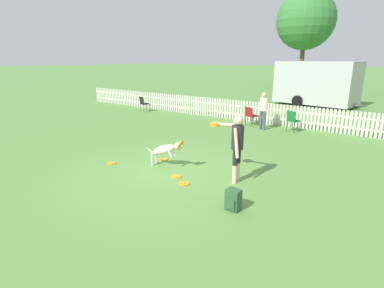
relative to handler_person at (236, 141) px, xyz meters
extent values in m
plane|color=#5B8C42|center=(-1.63, -0.48, -1.01)|extent=(240.00, 240.00, 0.00)
cylinder|color=beige|center=(0.06, -0.11, -0.79)|extent=(0.11, 0.11, 0.45)
cylinder|color=black|center=(0.06, -0.11, -0.38)|extent=(0.12, 0.12, 0.37)
cylinder|color=beige|center=(0.04, 0.09, -0.79)|extent=(0.11, 0.11, 0.45)
cylinder|color=black|center=(0.04, 0.09, -0.38)|extent=(0.12, 0.12, 0.37)
cylinder|color=#26262D|center=(0.05, -0.01, 0.09)|extent=(0.31, 0.31, 0.56)
sphere|color=beige|center=(0.05, -0.01, 0.49)|extent=(0.23, 0.23, 0.23)
cylinder|color=beige|center=(0.13, -0.20, 0.01)|extent=(0.21, 0.16, 0.69)
cylinder|color=beige|center=(-0.31, 0.16, 0.31)|extent=(0.69, 0.09, 0.14)
cylinder|color=orange|center=(-0.65, 0.15, 0.26)|extent=(0.26, 0.26, 0.02)
cylinder|color=orange|center=(-0.65, 0.15, 0.28)|extent=(0.26, 0.26, 0.02)
cylinder|color=orange|center=(-0.65, 0.15, 0.31)|extent=(0.26, 0.26, 0.02)
ellipsoid|color=beige|center=(-2.02, -0.27, -0.53)|extent=(0.79, 0.36, 0.48)
ellipsoid|color=white|center=(-2.02, -0.27, -0.57)|extent=(0.42, 0.20, 0.23)
sphere|color=beige|center=(-1.59, -0.21, -0.36)|extent=(0.18, 0.18, 0.18)
cone|color=beige|center=(-1.50, -0.20, -0.33)|extent=(0.17, 0.12, 0.14)
cylinder|color=orange|center=(-1.50, -0.20, -0.33)|extent=(0.15, 0.27, 0.25)
cone|color=beige|center=(-1.62, -0.16, -0.29)|extent=(0.05, 0.05, 0.08)
cone|color=beige|center=(-1.61, -0.27, -0.29)|extent=(0.05, 0.05, 0.08)
cylinder|color=white|center=(-2.37, -0.22, -0.83)|extent=(0.06, 0.06, 0.36)
cylinder|color=white|center=(-2.35, -0.40, -0.83)|extent=(0.06, 0.06, 0.36)
cylinder|color=white|center=(-1.80, -0.15, -0.54)|extent=(0.17, 0.07, 0.28)
cylinder|color=white|center=(-1.78, -0.32, -0.54)|extent=(0.17, 0.07, 0.28)
cone|color=beige|center=(-2.51, -0.33, -0.61)|extent=(0.35, 0.10, 0.23)
cylinder|color=orange|center=(-0.86, -0.88, -1.00)|extent=(0.26, 0.26, 0.02)
cylinder|color=orange|center=(-2.43, 0.15, -1.00)|extent=(0.26, 0.26, 0.02)
cylinder|color=orange|center=(-1.28, -0.65, -1.00)|extent=(0.26, 0.26, 0.02)
cylinder|color=orange|center=(-3.39, -0.98, -1.00)|extent=(0.26, 0.26, 0.02)
cube|color=#2D5633|center=(0.68, -1.29, -0.80)|extent=(0.27, 0.22, 0.43)
cube|color=#2D5633|center=(0.68, -1.42, -0.84)|extent=(0.19, 0.04, 0.21)
cube|color=beige|center=(-1.63, 6.69, -0.73)|extent=(25.55, 0.04, 0.06)
cube|color=beige|center=(-1.63, 6.69, -0.33)|extent=(25.55, 0.04, 0.06)
cube|color=beige|center=(-14.33, 6.69, -0.54)|extent=(0.09, 0.02, 0.95)
cube|color=beige|center=(-14.18, 6.69, -0.54)|extent=(0.09, 0.02, 0.95)
cube|color=beige|center=(-14.04, 6.69, -0.54)|extent=(0.09, 0.02, 0.95)
cube|color=beige|center=(-13.89, 6.69, -0.54)|extent=(0.09, 0.02, 0.95)
cube|color=beige|center=(-13.74, 6.69, -0.54)|extent=(0.09, 0.02, 0.95)
cube|color=beige|center=(-13.60, 6.69, -0.54)|extent=(0.09, 0.02, 0.95)
cube|color=beige|center=(-13.45, 6.69, -0.54)|extent=(0.09, 0.02, 0.95)
cube|color=beige|center=(-13.30, 6.69, -0.54)|extent=(0.09, 0.02, 0.95)
cube|color=beige|center=(-13.16, 6.69, -0.54)|extent=(0.09, 0.02, 0.95)
cube|color=beige|center=(-13.01, 6.69, -0.54)|extent=(0.09, 0.02, 0.95)
cube|color=beige|center=(-12.86, 6.69, -0.54)|extent=(0.09, 0.02, 0.95)
cube|color=beige|center=(-12.72, 6.69, -0.54)|extent=(0.09, 0.02, 0.95)
cube|color=beige|center=(-12.57, 6.69, -0.54)|extent=(0.09, 0.02, 0.95)
cube|color=beige|center=(-12.42, 6.69, -0.54)|extent=(0.09, 0.02, 0.95)
cube|color=beige|center=(-12.28, 6.69, -0.54)|extent=(0.09, 0.02, 0.95)
cube|color=beige|center=(-12.13, 6.69, -0.54)|extent=(0.09, 0.02, 0.95)
cube|color=beige|center=(-11.98, 6.69, -0.54)|extent=(0.09, 0.02, 0.95)
cube|color=beige|center=(-11.84, 6.69, -0.54)|extent=(0.09, 0.02, 0.95)
cube|color=beige|center=(-11.69, 6.69, -0.54)|extent=(0.09, 0.02, 0.95)
cube|color=beige|center=(-11.54, 6.69, -0.54)|extent=(0.09, 0.02, 0.95)
cube|color=beige|center=(-11.39, 6.69, -0.54)|extent=(0.09, 0.02, 0.95)
cube|color=beige|center=(-11.25, 6.69, -0.54)|extent=(0.09, 0.02, 0.95)
cube|color=beige|center=(-11.10, 6.69, -0.54)|extent=(0.09, 0.02, 0.95)
cube|color=beige|center=(-10.95, 6.69, -0.54)|extent=(0.09, 0.02, 0.95)
cube|color=beige|center=(-10.81, 6.69, -0.54)|extent=(0.09, 0.02, 0.95)
cube|color=beige|center=(-10.66, 6.69, -0.54)|extent=(0.09, 0.02, 0.95)
cube|color=beige|center=(-10.51, 6.69, -0.54)|extent=(0.09, 0.02, 0.95)
cube|color=beige|center=(-10.37, 6.69, -0.54)|extent=(0.09, 0.02, 0.95)
cube|color=beige|center=(-10.22, 6.69, -0.54)|extent=(0.09, 0.02, 0.95)
cube|color=beige|center=(-10.07, 6.69, -0.54)|extent=(0.09, 0.02, 0.95)
cube|color=beige|center=(-9.93, 6.69, -0.54)|extent=(0.09, 0.02, 0.95)
cube|color=beige|center=(-9.78, 6.69, -0.54)|extent=(0.09, 0.02, 0.95)
cube|color=beige|center=(-9.63, 6.69, -0.54)|extent=(0.09, 0.02, 0.95)
cube|color=beige|center=(-9.49, 6.69, -0.54)|extent=(0.09, 0.02, 0.95)
cube|color=beige|center=(-9.34, 6.69, -0.54)|extent=(0.09, 0.02, 0.95)
cube|color=beige|center=(-9.19, 6.69, -0.54)|extent=(0.09, 0.02, 0.95)
cube|color=beige|center=(-9.05, 6.69, -0.54)|extent=(0.09, 0.02, 0.95)
cube|color=beige|center=(-8.90, 6.69, -0.54)|extent=(0.09, 0.02, 0.95)
cube|color=beige|center=(-8.75, 6.69, -0.54)|extent=(0.09, 0.02, 0.95)
cube|color=beige|center=(-8.60, 6.69, -0.54)|extent=(0.09, 0.02, 0.95)
cube|color=beige|center=(-8.46, 6.69, -0.54)|extent=(0.09, 0.02, 0.95)
cube|color=beige|center=(-8.31, 6.69, -0.54)|extent=(0.09, 0.02, 0.95)
cube|color=beige|center=(-8.16, 6.69, -0.54)|extent=(0.09, 0.02, 0.95)
cube|color=beige|center=(-8.02, 6.69, -0.54)|extent=(0.09, 0.02, 0.95)
cube|color=beige|center=(-7.87, 6.69, -0.54)|extent=(0.09, 0.02, 0.95)
cube|color=beige|center=(-7.72, 6.69, -0.54)|extent=(0.09, 0.02, 0.95)
cube|color=beige|center=(-7.58, 6.69, -0.54)|extent=(0.09, 0.02, 0.95)
cube|color=beige|center=(-7.43, 6.69, -0.54)|extent=(0.09, 0.02, 0.95)
cube|color=beige|center=(-7.28, 6.69, -0.54)|extent=(0.09, 0.02, 0.95)
cube|color=beige|center=(-7.14, 6.69, -0.54)|extent=(0.09, 0.02, 0.95)
cube|color=beige|center=(-6.99, 6.69, -0.54)|extent=(0.09, 0.02, 0.95)
cube|color=beige|center=(-6.84, 6.69, -0.54)|extent=(0.09, 0.02, 0.95)
cube|color=beige|center=(-6.70, 6.69, -0.54)|extent=(0.09, 0.02, 0.95)
cube|color=beige|center=(-6.55, 6.69, -0.54)|extent=(0.09, 0.02, 0.95)
cube|color=beige|center=(-6.40, 6.69, -0.54)|extent=(0.09, 0.02, 0.95)
cube|color=beige|center=(-6.26, 6.69, -0.54)|extent=(0.09, 0.02, 0.95)
cube|color=beige|center=(-6.11, 6.69, -0.54)|extent=(0.09, 0.02, 0.95)
cube|color=beige|center=(-5.96, 6.69, -0.54)|extent=(0.09, 0.02, 0.95)
cube|color=beige|center=(-5.82, 6.69, -0.54)|extent=(0.09, 0.02, 0.95)
cube|color=beige|center=(-5.67, 6.69, -0.54)|extent=(0.09, 0.02, 0.95)
cube|color=beige|center=(-5.52, 6.69, -0.54)|extent=(0.09, 0.02, 0.95)
cube|color=beige|center=(-5.37, 6.69, -0.54)|extent=(0.09, 0.02, 0.95)
cube|color=beige|center=(-5.23, 6.69, -0.54)|extent=(0.09, 0.02, 0.95)
cube|color=beige|center=(-5.08, 6.69, -0.54)|extent=(0.09, 0.02, 0.95)
cube|color=beige|center=(-4.93, 6.69, -0.54)|extent=(0.09, 0.02, 0.95)
cube|color=beige|center=(-4.79, 6.69, -0.54)|extent=(0.09, 0.02, 0.95)
cube|color=beige|center=(-4.64, 6.69, -0.54)|extent=(0.09, 0.02, 0.95)
cube|color=beige|center=(-4.49, 6.69, -0.54)|extent=(0.09, 0.02, 0.95)
cube|color=beige|center=(-4.35, 6.69, -0.54)|extent=(0.09, 0.02, 0.95)
cube|color=beige|center=(-4.20, 6.69, -0.54)|extent=(0.09, 0.02, 0.95)
cube|color=beige|center=(-4.05, 6.69, -0.54)|extent=(0.09, 0.02, 0.95)
cube|color=beige|center=(-3.91, 6.69, -0.54)|extent=(0.09, 0.02, 0.95)
cube|color=beige|center=(-3.76, 6.69, -0.54)|extent=(0.09, 0.02, 0.95)
cube|color=beige|center=(-3.61, 6.69, -0.54)|extent=(0.09, 0.02, 0.95)
cube|color=beige|center=(-3.47, 6.69, -0.54)|extent=(0.09, 0.02, 0.95)
cube|color=beige|center=(-3.32, 6.69, -0.54)|extent=(0.09, 0.02, 0.95)
cube|color=beige|center=(-3.17, 6.69, -0.54)|extent=(0.09, 0.02, 0.95)
cube|color=beige|center=(-3.03, 6.69, -0.54)|extent=(0.09, 0.02, 0.95)
cube|color=beige|center=(-2.88, 6.69, -0.54)|extent=(0.09, 0.02, 0.95)
cube|color=beige|center=(-2.73, 6.69, -0.54)|extent=(0.09, 0.02, 0.95)
cube|color=beige|center=(-2.58, 6.69, -0.54)|extent=(0.09, 0.02, 0.95)
cube|color=beige|center=(-2.44, 6.69, -0.54)|extent=(0.09, 0.02, 0.95)
cube|color=beige|center=(-2.29, 6.69, -0.54)|extent=(0.09, 0.02, 0.95)
cube|color=beige|center=(-2.14, 6.69, -0.54)|extent=(0.09, 0.02, 0.95)
cube|color=beige|center=(-2.00, 6.69, -0.54)|extent=(0.09, 0.02, 0.95)
cube|color=beige|center=(-1.85, 6.69, -0.54)|extent=(0.09, 0.02, 0.95)
cube|color=beige|center=(-1.70, 6.69, -0.54)|extent=(0.09, 0.02, 0.95)
cube|color=beige|center=(-1.56, 6.69, -0.54)|extent=(0.09, 0.02, 0.95)
cube|color=beige|center=(-1.41, 6.69, -0.54)|extent=(0.09, 0.02, 0.95)
cube|color=beige|center=(-1.26, 6.69, -0.54)|extent=(0.09, 0.02, 0.95)
cube|color=beige|center=(-1.12, 6.69, -0.54)|extent=(0.09, 0.02, 0.95)
cube|color=beige|center=(-0.97, 6.69, -0.54)|extent=(0.09, 0.02, 0.95)
cube|color=beige|center=(-0.82, 6.69, -0.54)|extent=(0.09, 0.02, 0.95)
cube|color=beige|center=(-0.68, 6.69, -0.54)|extent=(0.09, 0.02, 0.95)
cube|color=beige|center=(-0.53, 6.69, -0.54)|extent=(0.09, 0.02, 0.95)
cube|color=beige|center=(-0.38, 6.69, -0.54)|extent=(0.09, 0.02, 0.95)
cube|color=beige|center=(-0.24, 6.69, -0.54)|extent=(0.09, 0.02, 0.95)
cube|color=beige|center=(-0.09, 6.69, -0.54)|extent=(0.09, 0.02, 0.95)
cube|color=beige|center=(0.06, 6.69, -0.54)|extent=(0.09, 0.02, 0.95)
cube|color=beige|center=(0.21, 6.69, -0.54)|extent=(0.09, 0.02, 0.95)
cube|color=beige|center=(0.35, 6.69, -0.54)|extent=(0.09, 0.02, 0.95)
cube|color=beige|center=(0.50, 6.69, -0.54)|extent=(0.09, 0.02, 0.95)
cube|color=beige|center=(0.65, 6.69, -0.54)|extent=(0.09, 0.02, 0.95)
cube|color=beige|center=(0.79, 6.69, -0.54)|extent=(0.09, 0.02, 0.95)
cube|color=beige|center=(0.94, 6.69, -0.54)|extent=(0.09, 0.02, 0.95)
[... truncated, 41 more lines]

